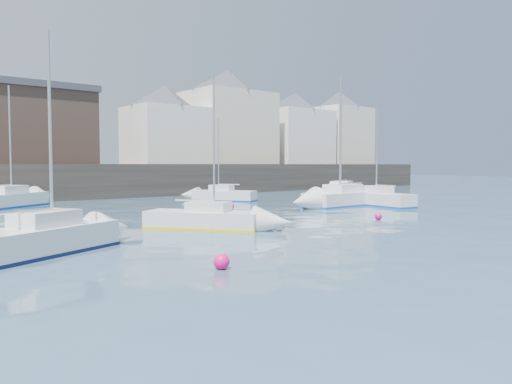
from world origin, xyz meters
TOP-DOWN VIEW (x-y plane):
  - water at (0.00, 0.00)m, footprint 220.00×220.00m
  - quay_wall at (0.00, 35.00)m, footprint 90.00×5.00m
  - land_strip at (0.00, 53.00)m, footprint 90.00×32.00m
  - bldg_east_a at (20.00, 42.00)m, footprint 13.36×13.36m
  - bldg_east_b at (31.00, 41.50)m, footprint 11.88×11.88m
  - bldg_east_c at (40.00, 41.50)m, footprint 11.14×11.14m
  - bldg_east_d at (11.00, 41.50)m, footprint 11.14×11.14m
  - sailboat_a at (-11.87, 8.60)m, footprint 5.90×4.08m
  - sailboat_b at (-3.99, 10.90)m, footprint 4.51×5.39m
  - sailboat_c at (12.63, 13.42)m, footprint 2.42×5.37m
  - sailboat_d at (11.02, 15.30)m, footprint 7.32×2.71m
  - sailboat_f at (6.96, 24.64)m, footprint 4.08×5.25m
  - sailboat_g at (19.56, 23.04)m, footprint 7.24×5.36m
  - sailboat_h at (-8.40, 28.85)m, footprint 6.51×5.47m
  - buoy_near at (-8.54, 3.07)m, footprint 0.46×0.46m
  - buoy_mid at (5.30, 8.12)m, footprint 0.39×0.39m
  - buoy_far at (2.99, 18.27)m, footprint 0.41×0.41m

SIDE VIEW (x-z plane):
  - water at x=0.00m, z-range 0.00..0.00m
  - buoy_near at x=-8.54m, z-range -0.23..0.23m
  - buoy_mid at x=5.30m, z-range -0.19..0.19m
  - buoy_far at x=2.99m, z-range -0.20..0.20m
  - sailboat_b at x=-3.99m, z-range -3.01..3.91m
  - sailboat_f at x=6.96m, z-range -2.88..3.82m
  - sailboat_g at x=19.56m, z-range -3.94..4.95m
  - sailboat_a at x=-11.87m, z-range -3.17..4.21m
  - sailboat_c at x=12.63m, z-range -2.89..3.93m
  - sailboat_h at x=-8.40m, z-range -3.64..4.73m
  - sailboat_d at x=11.02m, z-range -4.03..5.15m
  - land_strip at x=0.00m, z-range 0.00..2.80m
  - quay_wall at x=0.00m, z-range 0.00..3.00m
  - bldg_east_d at x=11.00m, z-range 2.89..11.84m
  - bldg_east_b at x=31.00m, z-range 2.89..12.84m
  - bldg_east_c at x=40.00m, z-range 2.90..13.85m
  - bldg_east_a at x=20.00m, z-range 2.91..14.71m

